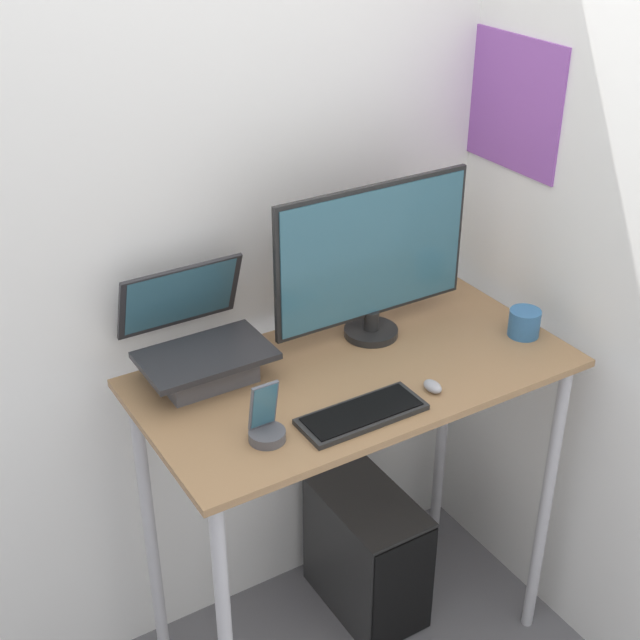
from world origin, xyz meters
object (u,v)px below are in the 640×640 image
(cell_phone, at_px, (266,426))
(computer_tower, at_px, (367,553))
(keyboard, at_px, (362,414))
(laptop, at_px, (201,351))
(mouse, at_px, (433,386))
(monitor, at_px, (373,261))

(cell_phone, xyz_separation_m, computer_tower, (0.47, 0.24, -0.82))
(keyboard, bearing_deg, computer_tower, 50.83)
(laptop, height_order, computer_tower, laptop)
(mouse, relative_size, cell_phone, 0.38)
(laptop, bearing_deg, mouse, -38.01)
(laptop, xyz_separation_m, cell_phone, (0.01, -0.32, -0.04))
(laptop, relative_size, mouse, 5.62)
(keyboard, xyz_separation_m, cell_phone, (-0.24, 0.04, 0.03))
(monitor, distance_m, cell_phone, 0.58)
(keyboard, bearing_deg, cell_phone, 170.07)
(mouse, distance_m, computer_tower, 0.85)
(mouse, xyz_separation_m, computer_tower, (0.02, 0.28, -0.80))
(monitor, bearing_deg, laptop, 174.24)
(monitor, bearing_deg, computer_tower, -102.36)
(keyboard, height_order, mouse, mouse)
(mouse, bearing_deg, monitor, 85.46)
(laptop, xyz_separation_m, keyboard, (0.25, -0.36, -0.07))
(monitor, height_order, cell_phone, monitor)
(laptop, distance_m, mouse, 0.59)
(laptop, height_order, keyboard, laptop)
(monitor, xyz_separation_m, computer_tower, (-0.01, -0.03, -1.01))
(monitor, relative_size, mouse, 10.11)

